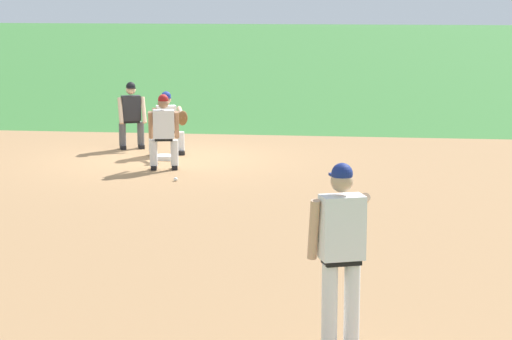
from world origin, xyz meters
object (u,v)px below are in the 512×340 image
at_px(baserunner, 164,129).
at_px(umpire, 131,113).
at_px(baseball, 176,179).
at_px(first_base_bag, 165,157).
at_px(pitcher, 342,247).
at_px(first_baseman, 168,121).

relative_size(baserunner, umpire, 1.00).
bearing_deg(baserunner, baseball, -157.90).
xyz_separation_m(first_base_bag, baseball, (-2.27, -0.68, -0.01)).
bearing_deg(baseball, umpire, 25.60).
relative_size(pitcher, umpire, 1.27).
bearing_deg(first_baseman, baserunner, -170.53).
relative_size(baseball, first_baseman, 0.06).
xyz_separation_m(baserunner, umpire, (2.43, 1.25, 0.00)).
relative_size(first_base_bag, baserunner, 0.26).
distance_m(first_base_bag, umpire, 1.79).
bearing_deg(pitcher, baserunner, 21.70).
height_order(baserunner, umpire, same).
xyz_separation_m(first_base_bag, baserunner, (-1.16, -0.23, 0.75)).
distance_m(first_base_bag, first_baseman, 0.85).
relative_size(first_baseman, umpire, 0.92).
relative_size(first_base_bag, first_baseman, 0.28).
height_order(first_baseman, umpire, umpire).
bearing_deg(first_baseman, umpire, 51.54).
xyz_separation_m(pitcher, first_baseman, (11.15, 4.05, -0.33)).
distance_m(first_base_bag, pitcher, 11.42).
distance_m(pitcher, first_baseman, 11.86).
bearing_deg(pitcher, first_base_bag, 20.62).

